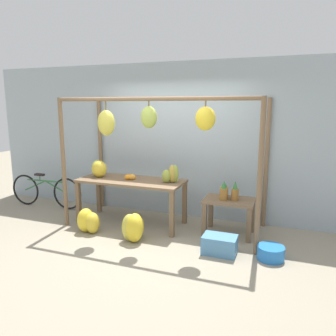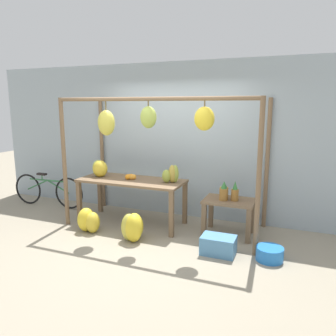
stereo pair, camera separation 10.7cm
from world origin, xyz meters
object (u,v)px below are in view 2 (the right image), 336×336
object	(u,v)px
fruit_crate_white	(218,245)
orange_pile	(131,177)
banana_pile_on_table	(99,168)
pineapple_cluster	(227,192)
banana_pile_ground_left	(89,221)
banana_pile_ground_right	(133,227)
papaya_pile	(171,175)
blue_bucket	(270,254)
parked_bicycle	(48,190)

from	to	relation	value
fruit_crate_white	orange_pile	bearing A→B (deg)	159.06
banana_pile_on_table	pineapple_cluster	bearing A→B (deg)	2.65
banana_pile_ground_left	banana_pile_ground_right	distance (m)	0.84
pineapple_cluster	papaya_pile	world-z (taller)	papaya_pile
pineapple_cluster	blue_bucket	distance (m)	1.17
banana_pile_on_table	banana_pile_ground_right	world-z (taller)	banana_pile_on_table
banana_pile_ground_right	orange_pile	bearing A→B (deg)	119.37
banana_pile_ground_right	parked_bicycle	distance (m)	2.58
pineapple_cluster	banana_pile_ground_right	bearing A→B (deg)	-149.09
blue_bucket	banana_pile_on_table	bearing A→B (deg)	169.36
banana_pile_ground_right	papaya_pile	size ratio (longest dim) A/B	1.62
banana_pile_ground_left	fruit_crate_white	size ratio (longest dim) A/B	0.95
pineapple_cluster	blue_bucket	size ratio (longest dim) A/B	0.87
orange_pile	blue_bucket	size ratio (longest dim) A/B	0.55
parked_bicycle	pineapple_cluster	bearing A→B (deg)	-2.03
banana_pile_on_table	blue_bucket	xyz separation A→B (m)	(3.01, -0.56, -0.84)
banana_pile_on_table	banana_pile_ground_left	bearing A→B (deg)	-74.93
pineapple_cluster	parked_bicycle	world-z (taller)	pineapple_cluster
banana_pile_ground_right	parked_bicycle	xyz separation A→B (m)	(-2.42, 0.89, 0.13)
banana_pile_ground_right	fruit_crate_white	world-z (taller)	banana_pile_ground_right
banana_pile_ground_right	parked_bicycle	bearing A→B (deg)	159.76
banana_pile_on_table	fruit_crate_white	distance (m)	2.54
banana_pile_ground_left	papaya_pile	bearing A→B (deg)	29.17
banana_pile_ground_left	banana_pile_ground_right	world-z (taller)	banana_pile_ground_right
blue_bucket	parked_bicycle	world-z (taller)	parked_bicycle
papaya_pile	fruit_crate_white	bearing A→B (deg)	-35.09
blue_bucket	parked_bicycle	bearing A→B (deg)	169.74
orange_pile	banana_pile_ground_left	size ratio (longest dim) A/B	0.44
blue_bucket	papaya_pile	bearing A→B (deg)	159.56
banana_pile_on_table	orange_pile	xyz separation A→B (m)	(0.62, 0.02, -0.10)
blue_bucket	papaya_pile	world-z (taller)	papaya_pile
banana_pile_ground_right	parked_bicycle	world-z (taller)	parked_bicycle
pineapple_cluster	blue_bucket	world-z (taller)	pineapple_cluster
banana_pile_ground_left	fruit_crate_white	bearing A→B (deg)	-0.54
banana_pile_on_table	orange_pile	size ratio (longest dim) A/B	1.53
banana_pile_on_table	parked_bicycle	world-z (taller)	banana_pile_on_table
banana_pile_ground_right	banana_pile_on_table	bearing A→B (deg)	146.77
blue_bucket	parked_bicycle	xyz separation A→B (m)	(-4.42, 0.80, 0.24)
banana_pile_ground_right	papaya_pile	distance (m)	1.06
orange_pile	banana_pile_ground_left	distance (m)	1.01
orange_pile	blue_bucket	bearing A→B (deg)	-13.78
pineapple_cluster	fruit_crate_white	distance (m)	0.94
pineapple_cluster	blue_bucket	xyz separation A→B (m)	(0.74, -0.67, -0.61)
pineapple_cluster	banana_pile_on_table	bearing A→B (deg)	-177.35
banana_pile_on_table	fruit_crate_white	world-z (taller)	banana_pile_on_table
banana_pile_on_table	blue_bucket	bearing A→B (deg)	-10.64
parked_bicycle	orange_pile	bearing A→B (deg)	-6.04
banana_pile_ground_left	parked_bicycle	bearing A→B (deg)	151.83
papaya_pile	banana_pile_on_table	bearing A→B (deg)	-177.82
fruit_crate_white	parked_bicycle	xyz separation A→B (m)	(-3.74, 0.87, 0.21)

